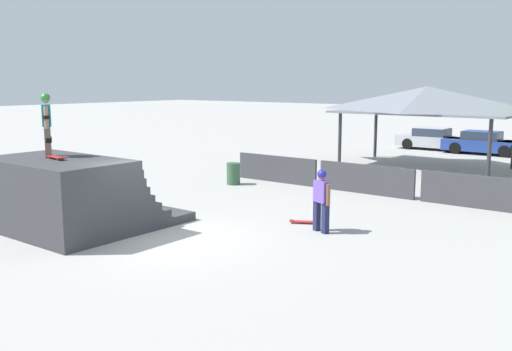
# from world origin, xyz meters

# --- Properties ---
(ground_plane) EXTENTS (160.00, 160.00, 0.00)m
(ground_plane) POSITION_xyz_m (0.00, 0.00, 0.00)
(ground_plane) COLOR #A3A09B
(quarter_pipe_ramp) EXTENTS (4.03, 4.34, 1.95)m
(quarter_pipe_ramp) POSITION_xyz_m (-2.74, -0.77, 0.87)
(quarter_pipe_ramp) COLOR #38383D
(quarter_pipe_ramp) RESTS_ON ground
(skater_on_deck) EXTENTS (0.69, 0.53, 1.71)m
(skater_on_deck) POSITION_xyz_m (-3.33, -0.94, 2.94)
(skater_on_deck) COLOR #6B6051
(skater_on_deck) RESTS_ON quarter_pipe_ramp
(skateboard_on_deck) EXTENTS (0.83, 0.31, 0.09)m
(skateboard_on_deck) POSITION_xyz_m (-2.67, -1.13, 2.01)
(skateboard_on_deck) COLOR red
(skateboard_on_deck) RESTS_ON quarter_pipe_ramp
(bystander_walking) EXTENTS (0.66, 0.36, 1.69)m
(bystander_walking) POSITION_xyz_m (2.83, 3.13, 0.99)
(bystander_walking) COLOR #1E2347
(bystander_walking) RESTS_ON ground
(skateboard_on_ground) EXTENTS (0.82, 0.58, 0.09)m
(skateboard_on_ground) POSITION_xyz_m (1.96, 3.60, 0.06)
(skateboard_on_ground) COLOR red
(skateboard_on_ground) RESTS_ON ground
(barrier_fence) EXTENTS (11.49, 0.12, 1.05)m
(barrier_fence) POSITION_xyz_m (1.32, 8.62, 0.53)
(barrier_fence) COLOR #3D3D42
(barrier_fence) RESTS_ON ground
(pavilion_shelter) EXTENTS (8.11, 4.46, 3.75)m
(pavilion_shelter) POSITION_xyz_m (0.49, 16.17, 3.11)
(pavilion_shelter) COLOR #2D2D33
(pavilion_shelter) RESTS_ON ground
(trash_bin) EXTENTS (0.52, 0.52, 0.85)m
(trash_bin) POSITION_xyz_m (-3.61, 7.15, 0.42)
(trash_bin) COLOR #385B3D
(trash_bin) RESTS_ON ground
(parked_car_silver) EXTENTS (4.08, 1.80, 1.27)m
(parked_car_silver) POSITION_xyz_m (-1.78, 23.27, 0.60)
(parked_car_silver) COLOR #A8AAAF
(parked_car_silver) RESTS_ON ground
(parked_car_blue) EXTENTS (4.27, 1.75, 1.27)m
(parked_car_blue) POSITION_xyz_m (1.22, 22.80, 0.60)
(parked_car_blue) COLOR navy
(parked_car_blue) RESTS_ON ground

